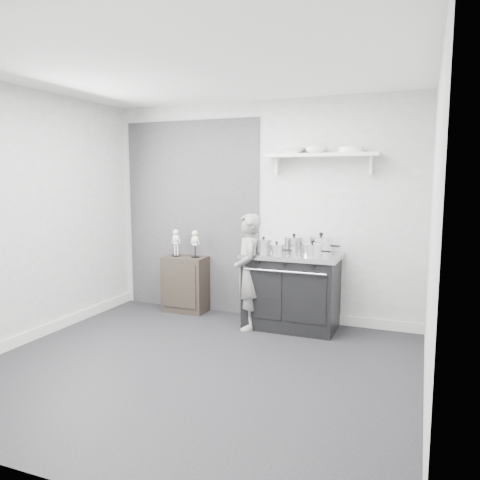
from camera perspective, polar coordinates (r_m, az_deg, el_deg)
name	(u,v)px	position (r m, az deg, el deg)	size (l,w,h in m)	color
ground	(195,367)	(4.57, -5.48, -15.11)	(4.00, 4.00, 0.00)	black
room_shell	(192,191)	(4.39, -5.90, 5.98)	(4.02, 3.62, 2.71)	#9FA09D
wall_shelf	(322,156)	(5.54, 9.92, 10.05)	(1.30, 0.26, 0.24)	silver
stove	(292,290)	(5.56, 6.31, -6.08)	(1.11, 0.69, 0.89)	black
side_cabinet	(185,284)	(6.24, -6.67, -5.36)	(0.56, 0.33, 0.73)	black
child	(248,272)	(5.45, 0.97, -3.89)	(0.49, 0.32, 1.35)	slate
pot_front_left	(264,246)	(5.47, 2.89, -0.72)	(0.28, 0.19, 0.19)	silver
pot_back_left	(294,244)	(5.61, 6.59, -0.46)	(0.32, 0.23, 0.21)	silver
pot_back_right	(321,245)	(5.50, 9.84, -0.55)	(0.35, 0.27, 0.24)	silver
pot_front_right	(313,250)	(5.25, 8.85, -1.20)	(0.32, 0.23, 0.18)	silver
pot_front_center	(277,249)	(5.35, 4.50, -1.11)	(0.27, 0.18, 0.15)	silver
skeleton_full	(176,241)	(6.20, -7.80, -0.09)	(0.11, 0.07, 0.41)	beige
skeleton_torso	(195,242)	(6.07, -5.50, -0.23)	(0.11, 0.07, 0.41)	beige
bowl_large	(293,151)	(5.62, 6.46, 10.76)	(0.29, 0.29, 0.07)	white
bowl_small	(316,150)	(5.56, 9.20, 10.77)	(0.24, 0.24, 0.07)	white
plate_stack	(351,150)	(5.48, 13.39, 10.63)	(0.28, 0.28, 0.06)	white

